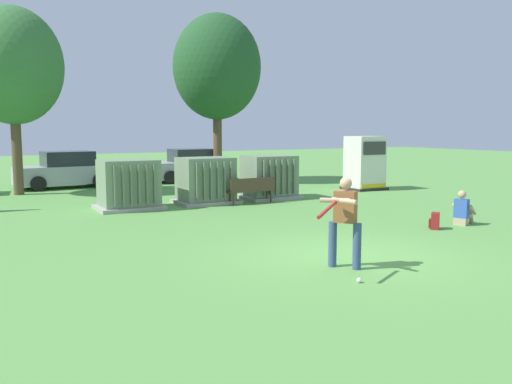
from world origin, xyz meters
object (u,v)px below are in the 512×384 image
(sports_ball, at_px, (359,280))
(parked_car_left_of_center, at_px, (66,171))
(transformer_mid_west, at_px, (206,181))
(generator_enclosure, at_px, (365,163))
(backpack, at_px, (435,221))
(seated_spectator, at_px, (463,211))
(batter, at_px, (344,218))
(parked_car_right_of_center, at_px, (190,166))
(transformer_west, at_px, (129,185))
(park_bench, at_px, (252,189))
(transformer_mid_east, at_px, (269,178))

(sports_ball, relative_size, parked_car_left_of_center, 0.02)
(transformer_mid_west, relative_size, parked_car_left_of_center, 0.49)
(generator_enclosure, relative_size, parked_car_left_of_center, 0.53)
(backpack, height_order, parked_car_left_of_center, parked_car_left_of_center)
(generator_enclosure, height_order, seated_spectator, generator_enclosure)
(sports_ball, xyz_separation_m, parked_car_left_of_center, (-1.84, 18.10, 0.71))
(batter, xyz_separation_m, sports_ball, (-0.36, -0.90, -0.93))
(transformer_mid_west, bearing_deg, parked_car_right_of_center, 72.12)
(generator_enclosure, distance_m, backpack, 9.33)
(parked_car_left_of_center, bearing_deg, transformer_west, -84.70)
(seated_spectator, xyz_separation_m, parked_car_right_of_center, (-2.04, 15.03, 0.38))
(park_bench, relative_size, sports_ball, 20.19)
(generator_enclosure, distance_m, parked_car_right_of_center, 8.78)
(seated_spectator, bearing_deg, parked_car_left_of_center, 118.10)
(generator_enclosure, relative_size, backpack, 5.23)
(transformer_mid_east, distance_m, sports_ball, 11.36)
(batter, height_order, sports_ball, batter)
(transformer_west, height_order, transformer_mid_west, same)
(park_bench, bearing_deg, batter, -107.06)
(transformer_west, bearing_deg, park_bench, -11.24)
(parked_car_left_of_center, bearing_deg, batter, -82.72)
(sports_ball, height_order, parked_car_right_of_center, parked_car_right_of_center)
(transformer_west, bearing_deg, transformer_mid_east, 1.35)
(transformer_mid_east, relative_size, parked_car_left_of_center, 0.49)
(batter, relative_size, parked_car_left_of_center, 0.40)
(transformer_mid_east, bearing_deg, parked_car_right_of_center, 91.09)
(transformer_mid_west, distance_m, generator_enclosure, 7.80)
(transformer_west, bearing_deg, generator_enclosure, 4.07)
(transformer_mid_east, height_order, park_bench, transformer_mid_east)
(backpack, bearing_deg, sports_ball, -149.13)
(generator_enclosure, relative_size, park_bench, 1.27)
(park_bench, bearing_deg, generator_enclosure, 13.82)
(transformer_mid_east, height_order, sports_ball, transformer_mid_east)
(transformer_mid_west, distance_m, batter, 9.62)
(transformer_mid_east, distance_m, parked_car_right_of_center, 7.62)
(parked_car_left_of_center, xyz_separation_m, parked_car_right_of_center, (5.96, 0.03, 0.00))
(transformer_mid_west, distance_m, park_bench, 1.65)
(sports_ball, bearing_deg, batter, 68.39)
(batter, bearing_deg, sports_ball, -111.61)
(transformer_west, distance_m, parked_car_right_of_center, 9.36)
(transformer_west, relative_size, sports_ball, 23.33)
(batter, distance_m, seated_spectator, 6.24)
(seated_spectator, bearing_deg, transformer_west, 135.05)
(transformer_west, xyz_separation_m, parked_car_left_of_center, (-0.72, 7.72, -0.04))
(park_bench, relative_size, batter, 1.04)
(transformer_mid_west, xyz_separation_m, transformer_mid_east, (2.63, 0.08, 0.00))
(park_bench, bearing_deg, transformer_mid_east, 37.16)
(park_bench, xyz_separation_m, seated_spectator, (3.15, -6.46, -0.16))
(transformer_mid_east, bearing_deg, sports_ball, -112.10)
(transformer_mid_east, bearing_deg, parked_car_left_of_center, 128.83)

